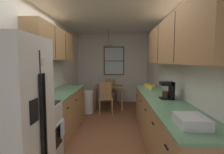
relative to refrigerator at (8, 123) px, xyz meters
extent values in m
plane|color=brown|center=(0.94, 2.24, -0.90)|extent=(12.00, 12.00, 0.00)
cube|color=white|center=(-0.41, 2.24, 0.38)|extent=(0.10, 9.00, 2.55)
cube|color=white|center=(2.29, 2.24, 0.38)|extent=(0.10, 9.00, 2.55)
cube|color=white|center=(0.94, 4.89, 0.38)|extent=(4.40, 0.10, 2.55)
cube|color=white|center=(0.94, 2.24, 1.69)|extent=(4.40, 9.00, 0.08)
cube|color=white|center=(0.00, 0.00, 0.00)|extent=(0.72, 0.74, 1.79)
cube|color=black|center=(0.37, 0.00, -0.05)|extent=(0.01, 0.01, 1.61)
cube|color=black|center=(0.38, -0.04, -0.05)|extent=(0.02, 0.02, 1.15)
cube|color=black|center=(0.38, 0.04, -0.05)|extent=(0.02, 0.02, 1.15)
cube|color=black|center=(0.37, -0.16, 0.18)|extent=(0.01, 0.15, 0.22)
cube|color=beige|center=(0.37, 0.07, 0.64)|extent=(0.01, 0.05, 0.07)
cube|color=white|center=(0.37, 0.17, 0.46)|extent=(0.01, 0.04, 0.05)
cube|color=silver|center=(-0.05, 0.70, -0.45)|extent=(0.62, 0.61, 0.90)
cube|color=black|center=(0.26, 0.70, -0.48)|extent=(0.01, 0.43, 0.30)
cube|color=silver|center=(0.29, 0.70, -0.27)|extent=(0.02, 0.49, 0.02)
cube|color=black|center=(-0.05, 0.70, 0.01)|extent=(0.59, 0.58, 0.02)
cube|color=silver|center=(-0.33, 0.70, 0.10)|extent=(0.06, 0.61, 0.20)
cylinder|color=#2D2D2D|center=(-0.19, 0.56, 0.03)|extent=(0.15, 0.15, 0.01)
cylinder|color=#2D2D2D|center=(-0.19, 0.83, 0.03)|extent=(0.15, 0.15, 0.01)
cylinder|color=#2D2D2D|center=(0.09, 0.56, 0.03)|extent=(0.15, 0.15, 0.01)
cylinder|color=#2D2D2D|center=(0.09, 0.83, 0.03)|extent=(0.15, 0.15, 0.01)
cube|color=black|center=(-0.17, 0.70, 0.83)|extent=(0.38, 0.57, 0.35)
cube|color=black|center=(0.02, 0.64, 0.83)|extent=(0.01, 0.34, 0.23)
cube|color=#2D2D33|center=(0.02, 0.89, 0.83)|extent=(0.01, 0.11, 0.23)
cube|color=#A87A4C|center=(-0.06, 1.96, -0.46)|extent=(0.60, 1.90, 0.87)
cube|color=#60936B|center=(-0.06, 1.96, -0.01)|extent=(0.63, 1.92, 0.03)
cube|color=black|center=(0.25, 1.33, -0.20)|extent=(0.02, 0.10, 0.01)
cube|color=black|center=(0.25, 1.96, -0.20)|extent=(0.02, 0.10, 0.01)
cube|color=black|center=(0.25, 2.59, -0.20)|extent=(0.02, 0.10, 0.01)
cube|color=#A87A4C|center=(-0.20, 1.91, 1.00)|extent=(0.32, 2.00, 0.65)
cube|color=#2D2319|center=(-0.04, 1.58, 1.00)|extent=(0.01, 0.01, 0.60)
cube|color=#2D2319|center=(-0.04, 2.24, 1.00)|extent=(0.01, 0.01, 0.60)
cube|color=#A87A4C|center=(1.94, 1.25, -0.46)|extent=(0.60, 3.30, 0.87)
cube|color=#60936B|center=(1.94, 1.25, -0.01)|extent=(0.63, 3.32, 0.03)
cube|color=black|center=(1.62, -0.07, -0.20)|extent=(0.02, 0.10, 0.01)
cube|color=black|center=(1.62, 0.59, -0.20)|extent=(0.02, 0.10, 0.01)
cube|color=black|center=(1.62, 1.25, -0.20)|extent=(0.02, 0.10, 0.01)
cube|color=black|center=(1.62, 1.91, -0.20)|extent=(0.02, 0.10, 0.01)
cube|color=black|center=(1.62, 2.56, -0.20)|extent=(0.02, 0.10, 0.01)
cube|color=#A87A4C|center=(2.08, 1.20, 0.97)|extent=(0.32, 3.00, 0.74)
cube|color=#2D2319|center=(1.91, 0.70, 0.97)|extent=(0.01, 0.01, 0.68)
cube|color=#2D2319|center=(1.91, 1.69, 0.97)|extent=(0.01, 0.01, 0.68)
cube|color=olive|center=(0.85, 3.98, -0.18)|extent=(0.92, 0.70, 0.03)
cube|color=olive|center=(0.42, 3.65, -0.55)|extent=(0.06, 0.06, 0.70)
cube|color=olive|center=(1.28, 3.65, -0.55)|extent=(0.06, 0.06, 0.70)
cube|color=olive|center=(0.42, 4.30, -0.55)|extent=(0.06, 0.06, 0.70)
cube|color=olive|center=(1.28, 4.30, -0.55)|extent=(0.06, 0.06, 0.70)
cube|color=#A87A4C|center=(0.79, 3.35, -0.45)|extent=(0.44, 0.44, 0.04)
cube|color=#A87A4C|center=(0.77, 3.53, -0.22)|extent=(0.37, 0.07, 0.45)
cylinder|color=#A87A4C|center=(0.99, 3.19, -0.68)|extent=(0.04, 0.04, 0.43)
cylinder|color=#A87A4C|center=(0.63, 3.15, -0.68)|extent=(0.04, 0.04, 0.43)
cylinder|color=#A87A4C|center=(0.95, 3.55, -0.68)|extent=(0.04, 0.04, 0.43)
cylinder|color=#A87A4C|center=(0.59, 3.51, -0.68)|extent=(0.04, 0.04, 0.43)
cube|color=#A87A4C|center=(0.88, 4.61, -0.45)|extent=(0.43, 0.43, 0.04)
cube|color=#A87A4C|center=(0.87, 4.43, -0.22)|extent=(0.37, 0.06, 0.45)
cylinder|color=#A87A4C|center=(0.72, 4.80, -0.68)|extent=(0.04, 0.04, 0.43)
cylinder|color=#A87A4C|center=(1.08, 4.78, -0.68)|extent=(0.04, 0.04, 0.43)
cylinder|color=#A87A4C|center=(0.69, 4.44, -0.68)|extent=(0.04, 0.04, 0.43)
cylinder|color=#A87A4C|center=(1.05, 4.41, -0.68)|extent=(0.04, 0.04, 0.43)
cylinder|color=black|center=(0.85, 3.98, 1.45)|extent=(0.01, 0.01, 0.41)
cone|color=#B7B2A8|center=(0.85, 3.98, 1.19)|extent=(0.33, 0.33, 0.10)
sphere|color=white|center=(0.85, 3.98, 1.21)|extent=(0.06, 0.06, 0.06)
cube|color=brown|center=(0.99, 4.82, 0.66)|extent=(0.76, 0.04, 1.06)
cube|color=silver|center=(0.99, 4.80, 0.66)|extent=(0.68, 0.01, 0.98)
cube|color=brown|center=(0.99, 4.80, 0.66)|extent=(0.68, 0.02, 0.03)
cylinder|color=silver|center=(0.24, 3.36, -0.56)|extent=(0.35, 0.35, 0.67)
cylinder|color=#265999|center=(-0.06, 1.26, 0.09)|extent=(0.13, 0.13, 0.16)
cylinder|color=white|center=(-0.06, 1.26, 0.17)|extent=(0.13, 0.13, 0.02)
cube|color=silver|center=(0.30, 0.85, -0.40)|extent=(0.02, 0.16, 0.24)
cube|color=black|center=(1.98, 1.22, 0.02)|extent=(0.22, 0.18, 0.02)
cube|color=black|center=(2.06, 1.22, 0.15)|extent=(0.06, 0.18, 0.29)
cube|color=black|center=(1.98, 1.22, 0.27)|extent=(0.22, 0.18, 0.06)
cylinder|color=#331E14|center=(1.96, 1.22, 0.08)|extent=(0.11, 0.11, 0.11)
cylinder|color=#E5CC4C|center=(1.89, 2.15, 0.06)|extent=(0.08, 0.08, 0.11)
torus|color=#E5CC4C|center=(1.94, 2.15, 0.06)|extent=(0.05, 0.01, 0.05)
cylinder|color=#E5D14C|center=(1.93, 2.64, 0.03)|extent=(0.28, 0.28, 0.06)
cylinder|color=black|center=(1.93, 2.64, 0.05)|extent=(0.23, 0.23, 0.03)
sphere|color=red|center=(1.99, 2.65, 0.07)|extent=(0.06, 0.06, 0.06)
sphere|color=green|center=(1.90, 2.70, 0.07)|extent=(0.06, 0.06, 0.06)
sphere|color=yellow|center=(1.89, 2.60, 0.07)|extent=(0.06, 0.06, 0.06)
cube|color=silver|center=(1.88, -0.02, 0.05)|extent=(0.28, 0.34, 0.10)
cylinder|color=silver|center=(0.80, 3.90, -0.13)|extent=(0.17, 0.17, 0.06)
camera|label=1|loc=(1.15, -1.73, 0.64)|focal=28.02mm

